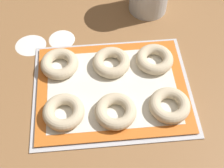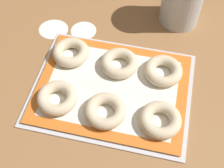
# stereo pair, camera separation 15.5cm
# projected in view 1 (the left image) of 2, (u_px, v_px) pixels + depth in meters

# --- Properties ---
(ground_plane) EXTENTS (2.80, 2.80, 0.00)m
(ground_plane) POSITION_uv_depth(u_px,v_px,m) (106.00, 87.00, 0.89)
(ground_plane) COLOR olive
(baking_tray) EXTENTS (0.44, 0.35, 0.01)m
(baking_tray) POSITION_uv_depth(u_px,v_px,m) (112.00, 89.00, 0.88)
(baking_tray) COLOR silver
(baking_tray) RESTS_ON ground_plane
(baking_mat) EXTENTS (0.42, 0.32, 0.00)m
(baking_mat) POSITION_uv_depth(u_px,v_px,m) (112.00, 88.00, 0.88)
(baking_mat) COLOR orange
(baking_mat) RESTS_ON baking_tray
(bagel_front_left) EXTENTS (0.11, 0.11, 0.03)m
(bagel_front_left) POSITION_uv_depth(u_px,v_px,m) (64.00, 112.00, 0.81)
(bagel_front_left) COLOR beige
(bagel_front_left) RESTS_ON baking_mat
(bagel_front_center) EXTENTS (0.11, 0.11, 0.03)m
(bagel_front_center) POSITION_uv_depth(u_px,v_px,m) (116.00, 111.00, 0.81)
(bagel_front_center) COLOR beige
(bagel_front_center) RESTS_ON baking_mat
(bagel_front_right) EXTENTS (0.11, 0.11, 0.03)m
(bagel_front_right) POSITION_uv_depth(u_px,v_px,m) (170.00, 105.00, 0.82)
(bagel_front_right) COLOR beige
(bagel_front_right) RESTS_ON baking_mat
(bagel_back_left) EXTENTS (0.11, 0.11, 0.03)m
(bagel_back_left) POSITION_uv_depth(u_px,v_px,m) (60.00, 64.00, 0.91)
(bagel_back_left) COLOR beige
(bagel_back_left) RESTS_ON baking_mat
(bagel_back_center) EXTENTS (0.11, 0.11, 0.03)m
(bagel_back_center) POSITION_uv_depth(u_px,v_px,m) (111.00, 62.00, 0.91)
(bagel_back_center) COLOR beige
(bagel_back_center) RESTS_ON baking_mat
(bagel_back_right) EXTENTS (0.11, 0.11, 0.03)m
(bagel_back_right) POSITION_uv_depth(u_px,v_px,m) (155.00, 59.00, 0.92)
(bagel_back_right) COLOR beige
(bagel_back_right) RESTS_ON baking_mat
(flour_patch_near) EXTENTS (0.08, 0.08, 0.00)m
(flour_patch_near) POSITION_uv_depth(u_px,v_px,m) (62.00, 39.00, 1.00)
(flour_patch_near) COLOR white
(flour_patch_near) RESTS_ON ground_plane
(flour_patch_far) EXTENTS (0.10, 0.09, 0.00)m
(flour_patch_far) POSITION_uv_depth(u_px,v_px,m) (31.00, 45.00, 0.98)
(flour_patch_far) COLOR white
(flour_patch_far) RESTS_ON ground_plane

